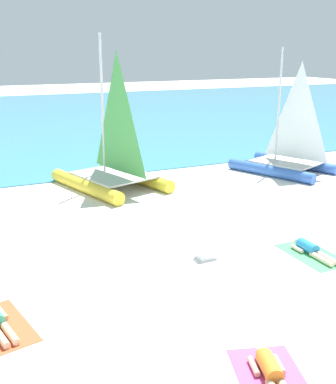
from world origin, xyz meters
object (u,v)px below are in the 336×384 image
object	(u,v)px
sailboat_yellow	(113,166)
towel_middle	(273,382)
towel_right	(312,255)
cooler_box	(206,252)
sunbather_right	(311,249)
sailboat_blue	(286,155)
sunbather_middle	(272,373)

from	to	relation	value
sailboat_yellow	towel_middle	world-z (taller)	sailboat_yellow
towel_middle	towel_right	world-z (taller)	same
towel_right	cooler_box	size ratio (longest dim) A/B	3.80
sailboat_yellow	sunbather_right	size ratio (longest dim) A/B	3.73
towel_right	sunbather_right	xyz separation A→B (m)	(0.00, 0.07, 0.13)
towel_right	sunbather_right	size ratio (longest dim) A/B	1.22
sailboat_blue	sailboat_yellow	bearing A→B (deg)	151.98
sailboat_blue	sunbather_right	distance (m)	9.02
cooler_box	towel_middle	bearing A→B (deg)	-106.44
towel_middle	cooler_box	xyz separation A→B (m)	(1.40, 4.74, 0.17)
sunbather_middle	sunbather_right	world-z (taller)	same
sunbather_middle	cooler_box	bearing A→B (deg)	91.31
towel_middle	cooler_box	distance (m)	4.94
sailboat_blue	sailboat_yellow	xyz separation A→B (m)	(-7.71, 0.80, 0.08)
towel_middle	sunbather_right	xyz separation A→B (m)	(4.05, 3.80, 0.13)
towel_middle	sunbather_right	distance (m)	5.55
sunbather_right	cooler_box	world-z (taller)	cooler_box
towel_middle	sunbather_middle	bearing A→B (deg)	72.26
towel_right	sailboat_blue	bearing A→B (deg)	56.58
sailboat_blue	towel_middle	xyz separation A→B (m)	(-9.03, -11.29, -0.79)
sailboat_blue	sunbather_right	size ratio (longest dim) A/B	3.41
sailboat_yellow	sailboat_blue	bearing A→B (deg)	-21.66
towel_middle	sunbather_right	bearing A→B (deg)	43.19
towel_middle	cooler_box	size ratio (longest dim) A/B	3.80
sunbather_middle	cooler_box	size ratio (longest dim) A/B	3.08
sailboat_blue	towel_right	distance (m)	9.08
cooler_box	sunbather_right	bearing A→B (deg)	-19.44
sailboat_yellow	cooler_box	bearing A→B (deg)	-105.13
sailboat_yellow	towel_right	world-z (taller)	sailboat_yellow
towel_right	cooler_box	bearing A→B (deg)	159.28
sailboat_yellow	cooler_box	world-z (taller)	sailboat_yellow
sailboat_blue	cooler_box	size ratio (longest dim) A/B	10.63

